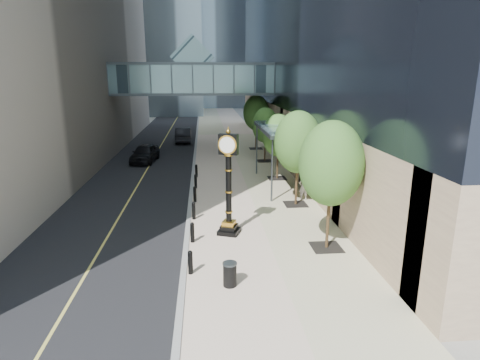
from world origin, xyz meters
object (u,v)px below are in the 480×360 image
trash_bin (230,275)px  pedestrian (304,187)px  street_clock (229,190)px  car_near (145,153)px  car_far (183,135)px

trash_bin → pedestrian: bearing=62.5°
street_clock → trash_bin: size_ratio=5.94×
car_near → car_far: (3.04, 11.16, 0.03)m
street_clock → car_far: street_clock is taller
car_far → car_near: bearing=73.4°
trash_bin → car_far: bearing=95.5°
trash_bin → car_near: car_near is taller
car_far → trash_bin: bearing=94.2°
street_clock → car_near: (-6.69, 18.17, -1.53)m
trash_bin → car_near: size_ratio=0.18×
pedestrian → car_near: bearing=-53.9°
street_clock → car_near: street_clock is taller
pedestrian → trash_bin: bearing=56.2°
trash_bin → pedestrian: 11.79m
trash_bin → car_near: 24.29m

